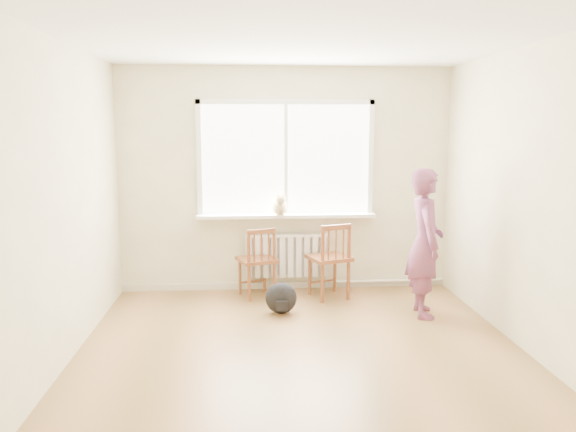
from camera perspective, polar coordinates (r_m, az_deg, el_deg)
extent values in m
plane|color=#A06F41|center=(4.95, 1.60, -14.59)|extent=(4.50, 4.50, 0.00)
plane|color=white|center=(4.60, 1.75, 17.98)|extent=(4.50, 4.50, 0.00)
cube|color=beige|center=(6.81, -0.24, 3.67)|extent=(4.00, 0.01, 2.70)
cube|color=white|center=(6.77, -0.23, 5.76)|extent=(2.00, 0.02, 1.30)
cube|color=white|center=(6.75, -0.23, 11.52)|extent=(2.12, 0.05, 0.06)
cube|color=white|center=(6.76, -9.01, 5.65)|extent=(0.06, 0.05, 1.42)
cube|color=white|center=(6.90, 8.38, 5.73)|extent=(0.06, 0.05, 1.42)
cube|color=white|center=(6.75, -0.22, 5.75)|extent=(0.04, 0.05, 1.30)
cube|color=white|center=(6.76, -0.18, 0.04)|extent=(2.15, 0.22, 0.04)
cube|color=white|center=(6.91, -0.21, -4.03)|extent=(1.00, 0.02, 0.55)
cube|color=white|center=(6.86, -0.18, -4.12)|extent=(1.00, 0.10, 0.51)
cube|color=white|center=(6.81, -0.18, -1.99)|extent=(1.00, 0.12, 0.03)
cylinder|color=silver|center=(7.18, 9.87, -6.51)|extent=(1.40, 0.04, 0.04)
cube|color=beige|center=(7.04, -0.23, -7.02)|extent=(4.00, 0.03, 0.08)
cube|color=brown|center=(6.63, -3.19, -4.44)|extent=(0.52, 0.51, 0.04)
cylinder|color=brown|center=(6.88, -2.42, -5.84)|extent=(0.04, 0.04, 0.44)
cylinder|color=brown|center=(6.78, -4.90, -6.10)|extent=(0.04, 0.04, 0.44)
cylinder|color=brown|center=(6.60, -1.40, -6.47)|extent=(0.04, 0.04, 0.44)
cylinder|color=brown|center=(6.49, -3.97, -6.77)|extent=(0.04, 0.04, 0.44)
cylinder|color=brown|center=(6.55, -1.40, -4.82)|extent=(0.04, 0.04, 0.84)
cylinder|color=brown|center=(6.44, -3.99, -5.08)|extent=(0.04, 0.04, 0.84)
cube|color=brown|center=(6.41, -2.71, -1.58)|extent=(0.33, 0.15, 0.05)
cylinder|color=brown|center=(6.48, -1.97, -3.06)|extent=(0.02, 0.02, 0.33)
cylinder|color=brown|center=(6.45, -2.70, -3.13)|extent=(0.02, 0.02, 0.33)
cylinder|color=brown|center=(6.42, -3.44, -3.19)|extent=(0.02, 0.02, 0.33)
cube|color=brown|center=(6.59, 4.19, -4.25)|extent=(0.55, 0.54, 0.04)
cylinder|color=brown|center=(6.87, 4.78, -5.75)|extent=(0.04, 0.04, 0.47)
cylinder|color=brown|center=(6.72, 2.22, -6.05)|extent=(0.04, 0.04, 0.47)
cylinder|color=brown|center=(6.59, 6.15, -6.43)|extent=(0.04, 0.04, 0.47)
cylinder|color=brown|center=(6.43, 3.51, -6.76)|extent=(0.04, 0.04, 0.47)
cylinder|color=brown|center=(6.53, 6.18, -4.64)|extent=(0.04, 0.04, 0.89)
cylinder|color=brown|center=(6.38, 3.53, -4.94)|extent=(0.04, 0.04, 0.89)
cube|color=brown|center=(6.37, 4.92, -1.16)|extent=(0.35, 0.15, 0.06)
cylinder|color=brown|center=(6.45, 5.65, -2.75)|extent=(0.02, 0.02, 0.36)
cylinder|color=brown|center=(6.40, 4.90, -2.83)|extent=(0.02, 0.02, 0.36)
cylinder|color=brown|center=(6.36, 4.15, -2.90)|extent=(0.02, 0.02, 0.36)
imported|color=#D1454C|center=(6.07, 13.74, -2.65)|extent=(0.42, 0.60, 1.57)
ellipsoid|color=beige|center=(6.66, -0.87, 0.93)|extent=(0.19, 0.27, 0.19)
sphere|color=beige|center=(6.53, -0.76, 1.63)|extent=(0.11, 0.11, 0.11)
cone|color=beige|center=(6.52, -1.01, 2.09)|extent=(0.04, 0.04, 0.04)
cone|color=beige|center=(6.52, -0.50, 2.10)|extent=(0.04, 0.04, 0.04)
cylinder|color=beige|center=(6.81, -0.98, 0.61)|extent=(0.03, 0.18, 0.02)
cylinder|color=beige|center=(6.57, -1.04, 0.39)|extent=(0.02, 0.02, 0.10)
cylinder|color=beige|center=(6.58, -0.53, 0.40)|extent=(0.02, 0.02, 0.10)
ellipsoid|color=black|center=(6.09, -0.70, -8.33)|extent=(0.41, 0.37, 0.34)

